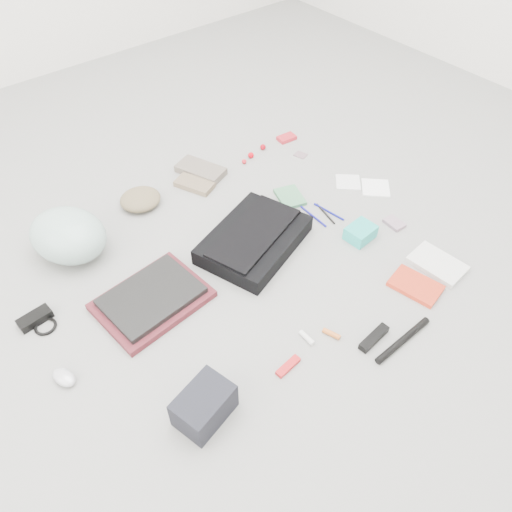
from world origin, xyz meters
TOP-DOWN VIEW (x-y plane):
  - ground_plane at (0.00, 0.00)m, footprint 4.00×4.00m
  - messenger_bag at (0.06, 0.08)m, footprint 0.49×0.42m
  - bag_flap at (0.06, 0.08)m, footprint 0.45×0.31m
  - laptop_sleeve at (-0.40, 0.09)m, footprint 0.40×0.31m
  - laptop at (-0.40, 0.09)m, footprint 0.34×0.26m
  - bike_helmet at (-0.51, 0.50)m, footprint 0.35×0.38m
  - beanie at (-0.16, 0.59)m, footprint 0.21×0.20m
  - mitten_left at (0.09, 0.55)m, footprint 0.15×0.19m
  - mitten_right at (0.17, 0.61)m, footprint 0.18×0.25m
  - power_brick at (-0.76, 0.28)m, footprint 0.12×0.06m
  - cable_coil at (-0.74, 0.23)m, footprint 0.09×0.09m
  - mouse at (-0.78, -0.00)m, footprint 0.07×0.10m
  - camera_bag at (-0.50, -0.38)m, footprint 0.20×0.16m
  - multitool at (-0.20, -0.41)m, footprint 0.10×0.04m
  - toiletry_tube_white at (-0.08, -0.37)m, footprint 0.02×0.06m
  - toiletry_tube_orange at (-0.01, -0.41)m, footprint 0.04×0.07m
  - u_lock at (0.09, -0.52)m, footprint 0.13×0.04m
  - bike_pump at (0.16, -0.58)m, footprint 0.26×0.03m
  - book_red at (0.38, -0.46)m, footprint 0.15×0.20m
  - book_white at (0.53, -0.44)m, footprint 0.15×0.21m
  - notepad at (0.37, 0.21)m, footprint 0.14×0.16m
  - pen_blue at (0.36, 0.06)m, footprint 0.01×0.16m
  - pen_black at (0.41, 0.04)m, footprint 0.04×0.14m
  - pen_navy at (0.43, 0.04)m, footprint 0.03×0.15m
  - accordion_wallet at (0.42, -0.15)m, footprint 0.12×0.10m
  - card_deck at (0.59, -0.19)m, footprint 0.06×0.09m
  - napkin_top at (0.65, 0.13)m, footprint 0.15×0.15m
  - napkin_bottom at (0.71, 0.02)m, footprint 0.17×0.17m
  - lollipop_a at (0.37, 0.54)m, footprint 0.03×0.03m
  - lollipop_b at (0.43, 0.56)m, footprint 0.04×0.04m
  - lollipop_c at (0.51, 0.58)m, footprint 0.03×0.03m
  - altoids_tin at (0.66, 0.57)m, footprint 0.09×0.07m
  - stamp_sheet at (0.62, 0.42)m, footprint 0.06×0.07m

SIDE VIEW (x-z plane):
  - ground_plane at x=0.00m, z-range 0.00..0.00m
  - stamp_sheet at x=0.62m, z-range 0.00..0.00m
  - napkin_top at x=0.65m, z-range 0.00..0.01m
  - napkin_bottom at x=0.71m, z-range 0.00..0.01m
  - pen_black at x=0.41m, z-range 0.00..0.01m
  - pen_navy at x=0.43m, z-range 0.00..0.01m
  - pen_blue at x=0.36m, z-range 0.00..0.01m
  - cable_coil at x=-0.74m, z-range 0.00..0.01m
  - multitool at x=-0.20m, z-range 0.00..0.01m
  - card_deck at x=0.59m, z-range 0.00..0.02m
  - notepad at x=0.37m, z-range 0.00..0.02m
  - toiletry_tube_white at x=-0.08m, z-range 0.00..0.02m
  - toiletry_tube_orange at x=-0.01m, z-range 0.00..0.02m
  - book_red at x=0.38m, z-range 0.00..0.02m
  - altoids_tin at x=0.66m, z-range 0.00..0.02m
  - book_white at x=0.53m, z-range 0.00..0.02m
  - lollipop_a at x=0.37m, z-range 0.00..0.02m
  - bike_pump at x=0.16m, z-range 0.00..0.02m
  - mitten_left at x=0.09m, z-range 0.00..0.03m
  - u_lock at x=0.09m, z-range 0.00..0.03m
  - laptop_sleeve at x=-0.40m, z-range 0.00..0.03m
  - lollipop_c at x=0.51m, z-range 0.00..0.03m
  - lollipop_b at x=0.43m, z-range 0.00..0.03m
  - power_brick at x=-0.76m, z-range 0.00..0.03m
  - mitten_right at x=0.17m, z-range 0.00..0.03m
  - mouse at x=-0.78m, z-range 0.00..0.03m
  - accordion_wallet at x=0.42m, z-range 0.00..0.06m
  - beanie at x=-0.16m, z-range 0.00..0.06m
  - messenger_bag at x=0.06m, z-range 0.00..0.07m
  - laptop at x=-0.40m, z-range 0.03..0.05m
  - camera_bag at x=-0.50m, z-range 0.00..0.11m
  - bag_flap at x=0.06m, z-range 0.07..0.08m
  - bike_helmet at x=-0.51m, z-range 0.00..0.19m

